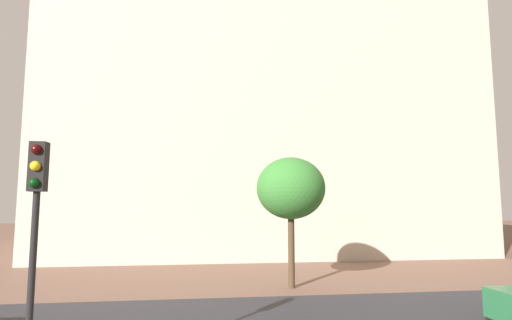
{
  "coord_description": "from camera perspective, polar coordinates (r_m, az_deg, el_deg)",
  "views": [
    {
      "loc": [
        -1.87,
        -3.15,
        3.38
      ],
      "look_at": [
        -0.25,
        9.67,
        4.8
      ],
      "focal_mm": 27.85,
      "sensor_mm": 36.0,
      "label": 1
    }
  ],
  "objects": [
    {
      "name": "tree_curb_far",
      "position": [
        16.53,
        5.02,
        -4.13
      ],
      "size": [
        2.84,
        2.84,
        5.3
      ],
      "color": "#4C3823",
      "rests_on": "ground_plane"
    },
    {
      "name": "landmark_building",
      "position": [
        31.71,
        0.84,
        7.1
      ],
      "size": [
        28.73,
        15.81,
        34.3
      ],
      "color": "beige",
      "rests_on": "ground_plane"
    },
    {
      "name": "ground_plane",
      "position": [
        13.71,
        0.94,
        -20.56
      ],
      "size": [
        120.0,
        120.0,
        0.0
      ],
      "primitive_type": "plane",
      "color": "brown"
    },
    {
      "name": "traffic_light_pole",
      "position": [
        8.14,
        -29.16,
        -7.12
      ],
      "size": [
        0.28,
        0.34,
        4.5
      ],
      "color": "black",
      "rests_on": "ground_plane"
    }
  ]
}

